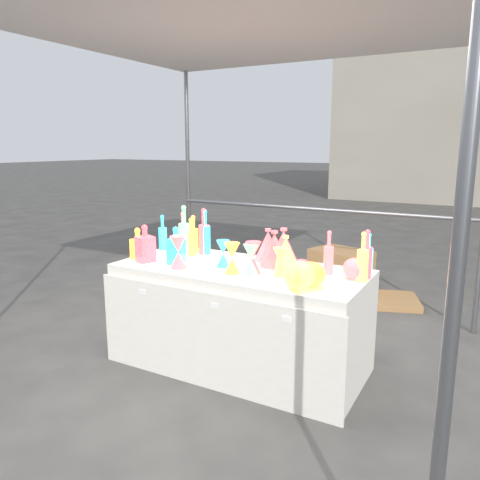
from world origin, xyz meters
The scene contains 33 objects.
ground centered at (0.00, 0.00, 0.00)m, with size 80.00×80.00×0.00m, color #5C5A55.
canopy_tent centered at (0.00, 0.01, 2.38)m, with size 3.15×3.15×2.46m.
display_table centered at (0.00, -0.01, 0.37)m, with size 1.84×0.83×0.75m.
cardboard_box_closed centered at (0.09, 2.20, 0.23)m, with size 0.62×0.45×0.45m, color #AB7C4D.
cardboard_box_flat centered at (0.61, 1.92, 0.03)m, with size 0.75×0.54×0.06m, color #AB7C4D.
bottle_0 centered at (-0.59, 0.27, 0.90)m, with size 0.08×0.08×0.30m, color red, non-canonical shape.
bottle_1 centered at (-0.85, 0.20, 0.90)m, with size 0.07×0.07×0.29m, color green, non-canonical shape.
bottle_2 centered at (-0.46, 0.23, 0.94)m, with size 0.08×0.08×0.37m, color orange, non-canonical shape.
bottle_3 centered at (-0.75, 0.35, 0.90)m, with size 0.08×0.08×0.31m, color #2820BF, non-canonical shape.
bottle_5 centered at (-0.57, 0.12, 0.95)m, with size 0.09×0.09×0.40m, color #B92593, non-canonical shape.
bottle_6 centered at (-0.52, 0.15, 0.90)m, with size 0.08×0.08×0.30m, color red, non-canonical shape.
bottle_7 centered at (-0.45, 0.24, 0.93)m, with size 0.09×0.09×0.36m, color green, non-canonical shape.
decanter_0 centered at (-0.81, -0.16, 0.87)m, with size 0.09×0.09×0.24m, color red, non-canonical shape.
decanter_1 centered at (-0.70, -0.20, 0.89)m, with size 0.12×0.12×0.28m, color orange, non-canonical shape.
decanter_2 centered at (-0.47, -0.13, 0.89)m, with size 0.11×0.11×0.28m, color green, non-canonical shape.
hourglass_0 centered at (0.15, -0.09, 0.86)m, with size 0.11×0.11×0.22m, color orange, non-canonical shape.
hourglass_1 centered at (-0.37, -0.24, 0.87)m, with size 0.12×0.12×0.23m, color #2820BF, non-canonical shape.
hourglass_2 centered at (0.34, -0.06, 0.84)m, with size 0.09×0.09×0.19m, color #14826F, non-canonical shape.
hourglass_3 centered at (0.16, -0.13, 0.85)m, with size 0.10×0.10×0.21m, color #B92593, non-canonical shape.
hourglass_4 centered at (0.03, -0.17, 0.86)m, with size 0.11×0.11×0.21m, color red, non-canonical shape.
hourglass_5 centered at (-0.11, -0.05, 0.85)m, with size 0.10×0.10×0.20m, color green, non-canonical shape.
globe_0 centered at (0.62, -0.21, 0.82)m, with size 0.18×0.18×0.14m, color red, non-canonical shape.
globe_1 centered at (0.57, -0.28, 0.83)m, with size 0.19×0.19×0.15m, color #14826F, non-canonical shape.
globe_2 centered at (0.51, -0.10, 0.81)m, with size 0.16×0.16×0.13m, color orange, non-canonical shape.
globe_3 centered at (0.81, 0.09, 0.81)m, with size 0.16×0.16×0.13m, color #2820BF, non-canonical shape.
lampshade_0 centered at (0.20, 0.15, 0.88)m, with size 0.22×0.22×0.26m, color gold, non-canonical shape.
lampshade_1 centered at (0.23, 0.25, 0.88)m, with size 0.23×0.23×0.27m, color gold, non-canonical shape.
lampshade_2 centered at (0.09, 0.28, 0.87)m, with size 0.21×0.21×0.25m, color #2820BF, non-canonical shape.
lampshade_3 centered at (0.29, 0.14, 0.87)m, with size 0.20×0.20×0.24m, color #14826F, non-canonical shape.
bottle_8 centered at (0.85, 0.24, 0.90)m, with size 0.06×0.06×0.29m, color green, non-canonical shape.
bottle_9 centered at (0.86, 0.17, 0.91)m, with size 0.07×0.07×0.32m, color orange, non-canonical shape.
bottle_10 centered at (0.61, 0.14, 0.90)m, with size 0.07×0.07×0.30m, color #2820BF, non-canonical shape.
bottle_11 centered at (0.86, 0.07, 0.91)m, with size 0.07×0.07×0.33m, color #14826F, non-canonical shape.
Camera 1 is at (1.58, -2.85, 1.61)m, focal length 35.00 mm.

